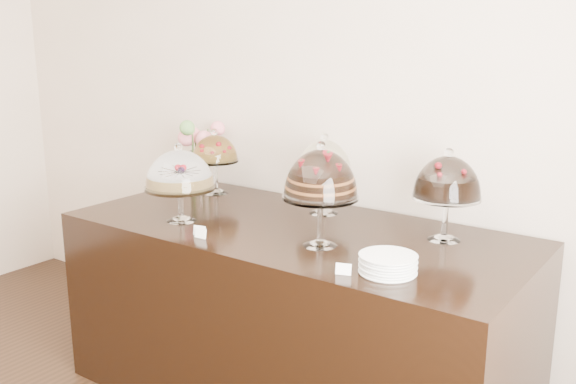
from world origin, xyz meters
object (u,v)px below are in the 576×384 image
Objects in this scene: display_counter at (294,315)px; cake_stand_dark_choco at (447,181)px; flower_vase at (198,148)px; cake_stand_sugar_sponge at (179,173)px; cake_stand_cheesecake at (324,162)px; cake_stand_choco_layer at (321,178)px; cake_stand_fruit_tart at (215,152)px; plate_stack at (388,264)px.

cake_stand_dark_choco is at bearing 19.36° from display_counter.
flower_vase reaches higher than display_counter.
cake_stand_cheesecake is (0.49, 0.52, 0.03)m from cake_stand_sugar_sponge.
cake_stand_sugar_sponge is at bearing -133.27° from cake_stand_cheesecake.
cake_stand_choco_layer is at bearing -32.87° from display_counter.
cake_stand_fruit_tart is at bearing 177.59° from cake_stand_dark_choco.
cake_stand_cheesecake is at bearing 93.56° from display_counter.
cake_stand_fruit_tart is 0.19m from flower_vase.
cake_stand_choco_layer is (0.25, -0.16, 0.75)m from display_counter.
cake_stand_fruit_tart is (-0.24, 0.52, 0.00)m from cake_stand_sugar_sponge.
flower_vase is (-1.58, 0.11, -0.03)m from cake_stand_dark_choco.
flower_vase is (-0.18, 0.05, -0.00)m from cake_stand_fruit_tart.
flower_vase is (-0.91, 0.05, -0.03)m from cake_stand_cheesecake.
display_counter is 0.85m from plate_stack.
display_counter is 0.99m from cake_stand_dark_choco.
cake_stand_fruit_tart is (-0.75, 0.29, 0.69)m from display_counter.
cake_stand_cheesecake is 1.00× the size of flower_vase.
cake_stand_choco_layer is 1.23× the size of cake_stand_fruit_tart.
cake_stand_choco_layer reaches higher than flower_vase.
cake_stand_cheesecake is (-0.02, 0.29, 0.72)m from display_counter.
cake_stand_fruit_tart is (-1.00, 0.45, -0.06)m from cake_stand_choco_layer.
flower_vase is 1.70m from plate_stack.
display_counter is at bearing -86.44° from cake_stand_cheesecake.
cake_stand_sugar_sponge is at bearing -155.14° from display_counter.
cake_stand_choco_layer is 1.10× the size of flower_vase.
cake_stand_dark_choco reaches higher than display_counter.
cake_stand_dark_choco is at bearing -2.41° from cake_stand_fruit_tart.
cake_stand_dark_choco is at bearing 43.94° from cake_stand_choco_layer.
cake_stand_sugar_sponge is at bearing 177.33° from plate_stack.
display_counter is 5.34× the size of cake_stand_cheesecake.
display_counter is at bearing -20.98° from cake_stand_fruit_tart.
display_counter is at bearing -160.64° from cake_stand_dark_choco.
cake_stand_sugar_sponge is at bearing -65.13° from cake_stand_fruit_tart.
cake_stand_cheesecake is at bearing -3.22° from flower_vase.
flower_vase is 1.91× the size of plate_stack.
plate_stack is at bearing -41.23° from cake_stand_cheesecake.
display_counter is 1.20m from flower_vase.
cake_stand_cheesecake is at bearing 175.15° from cake_stand_dark_choco.
cake_stand_dark_choco is (0.67, -0.06, -0.00)m from cake_stand_cheesecake.
cake_stand_dark_choco is (0.40, 0.39, -0.03)m from cake_stand_choco_layer.
cake_stand_cheesecake is 0.90m from plate_stack.
cake_stand_cheesecake is at bearing -0.17° from cake_stand_fruit_tart.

